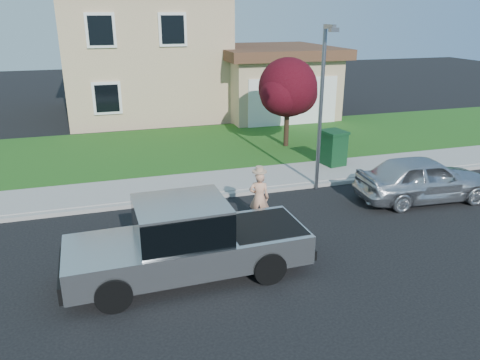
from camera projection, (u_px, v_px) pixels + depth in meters
The scene contains 11 objects.
ground at pixel (222, 242), 11.59m from camera, with size 80.00×80.00×0.00m, color black.
curb at pixel (229, 194), 14.45m from camera, with size 40.00×0.20×0.12m, color gray.
sidewalk at pixel (220, 182), 15.43m from camera, with size 40.00×2.00×0.15m, color gray.
lawn at pixel (193, 147), 19.49m from camera, with size 40.00×7.00×0.10m, color #1B4513.
house at pixel (168, 54), 25.61m from camera, with size 14.00×11.30×6.85m.
pickup_truck at pixel (187, 242), 9.90m from camera, with size 5.27×2.04×1.72m.
woman at pixel (259, 197), 12.39m from camera, with size 0.62×0.51×1.61m.
sedan at pixel (424, 179), 13.96m from camera, with size 1.62×4.04×1.38m, color silver.
ornamental_tree at pixel (288, 90), 18.79m from camera, with size 2.63×2.37×3.61m.
trash_bin at pixel (333, 147), 16.82m from camera, with size 0.89×0.99×1.24m.
street_lamp at pixel (322, 100), 14.09m from camera, with size 0.25×0.65×5.05m.
Camera 1 is at (-2.56, -10.06, 5.40)m, focal length 35.00 mm.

